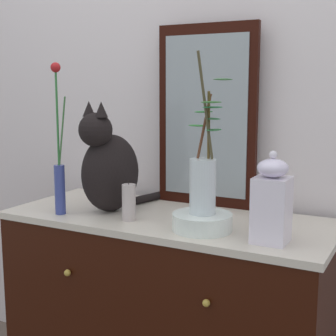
{
  "coord_description": "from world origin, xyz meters",
  "views": [
    {
      "loc": [
        0.83,
        -1.58,
        1.3
      ],
      "look_at": [
        0.0,
        0.0,
        1.0
      ],
      "focal_mm": 53.25,
      "sensor_mm": 36.0,
      "label": 1
    }
  ],
  "objects_px": {
    "cat_sitting": "(109,167)",
    "vase_slim_green": "(59,169)",
    "bowl_porcelain": "(202,222)",
    "jar_lidded_porcelain": "(272,202)",
    "mirror_leaning": "(206,116)",
    "vase_glass_clear": "(203,179)",
    "sideboard": "(168,320)",
    "candle_pillar": "(129,202)"
  },
  "relations": [
    {
      "from": "cat_sitting",
      "to": "vase_slim_green",
      "type": "relative_size",
      "value": 0.8
    },
    {
      "from": "bowl_porcelain",
      "to": "jar_lidded_porcelain",
      "type": "relative_size",
      "value": 0.7
    },
    {
      "from": "mirror_leaning",
      "to": "vase_slim_green",
      "type": "xyz_separation_m",
      "value": [
        -0.42,
        -0.39,
        -0.19
      ]
    },
    {
      "from": "cat_sitting",
      "to": "bowl_porcelain",
      "type": "distance_m",
      "value": 0.45
    },
    {
      "from": "mirror_leaning",
      "to": "cat_sitting",
      "type": "relative_size",
      "value": 1.59
    },
    {
      "from": "vase_slim_green",
      "to": "vase_glass_clear",
      "type": "relative_size",
      "value": 1.06
    },
    {
      "from": "bowl_porcelain",
      "to": "sideboard",
      "type": "bearing_deg",
      "value": 149.54
    },
    {
      "from": "vase_glass_clear",
      "to": "jar_lidded_porcelain",
      "type": "xyz_separation_m",
      "value": [
        0.24,
        -0.02,
        -0.05
      ]
    },
    {
      "from": "sideboard",
      "to": "candle_pillar",
      "type": "bearing_deg",
      "value": -128.72
    },
    {
      "from": "mirror_leaning",
      "to": "vase_glass_clear",
      "type": "height_order",
      "value": "mirror_leaning"
    },
    {
      "from": "vase_slim_green",
      "to": "mirror_leaning",
      "type": "bearing_deg",
      "value": 42.71
    },
    {
      "from": "vase_slim_green",
      "to": "jar_lidded_porcelain",
      "type": "height_order",
      "value": "vase_slim_green"
    },
    {
      "from": "sideboard",
      "to": "vase_glass_clear",
      "type": "bearing_deg",
      "value": -30.08
    },
    {
      "from": "vase_glass_clear",
      "to": "mirror_leaning",
      "type": "bearing_deg",
      "value": 112.12
    },
    {
      "from": "sideboard",
      "to": "candle_pillar",
      "type": "height_order",
      "value": "candle_pillar"
    },
    {
      "from": "sideboard",
      "to": "bowl_porcelain",
      "type": "distance_m",
      "value": 0.49
    },
    {
      "from": "mirror_leaning",
      "to": "sideboard",
      "type": "bearing_deg",
      "value": -102.46
    },
    {
      "from": "vase_slim_green",
      "to": "sideboard",
      "type": "bearing_deg",
      "value": 23.33
    },
    {
      "from": "mirror_leaning",
      "to": "vase_glass_clear",
      "type": "distance_m",
      "value": 0.41
    },
    {
      "from": "sideboard",
      "to": "cat_sitting",
      "type": "bearing_deg",
      "value": -170.55
    },
    {
      "from": "jar_lidded_porcelain",
      "to": "candle_pillar",
      "type": "distance_m",
      "value": 0.52
    },
    {
      "from": "mirror_leaning",
      "to": "vase_glass_clear",
      "type": "xyz_separation_m",
      "value": [
        0.14,
        -0.34,
        -0.18
      ]
    },
    {
      "from": "vase_glass_clear",
      "to": "jar_lidded_porcelain",
      "type": "distance_m",
      "value": 0.24
    },
    {
      "from": "vase_slim_green",
      "to": "jar_lidded_porcelain",
      "type": "relative_size",
      "value": 1.97
    },
    {
      "from": "mirror_leaning",
      "to": "jar_lidded_porcelain",
      "type": "xyz_separation_m",
      "value": [
        0.37,
        -0.36,
        -0.23
      ]
    },
    {
      "from": "mirror_leaning",
      "to": "jar_lidded_porcelain",
      "type": "distance_m",
      "value": 0.57
    },
    {
      "from": "sideboard",
      "to": "bowl_porcelain",
      "type": "relative_size",
      "value": 6.07
    },
    {
      "from": "vase_glass_clear",
      "to": "sideboard",
      "type": "bearing_deg",
      "value": 149.92
    },
    {
      "from": "sideboard",
      "to": "cat_sitting",
      "type": "height_order",
      "value": "cat_sitting"
    },
    {
      "from": "cat_sitting",
      "to": "candle_pillar",
      "type": "relative_size",
      "value": 3.14
    },
    {
      "from": "vase_slim_green",
      "to": "vase_glass_clear",
      "type": "bearing_deg",
      "value": 5.22
    },
    {
      "from": "vase_slim_green",
      "to": "bowl_porcelain",
      "type": "bearing_deg",
      "value": 5.17
    },
    {
      "from": "cat_sitting",
      "to": "candle_pillar",
      "type": "distance_m",
      "value": 0.19
    },
    {
      "from": "sideboard",
      "to": "bowl_porcelain",
      "type": "height_order",
      "value": "bowl_porcelain"
    },
    {
      "from": "sideboard",
      "to": "vase_slim_green",
      "type": "distance_m",
      "value": 0.71
    },
    {
      "from": "sideboard",
      "to": "mirror_leaning",
      "type": "bearing_deg",
      "value": 77.54
    },
    {
      "from": "jar_lidded_porcelain",
      "to": "candle_pillar",
      "type": "bearing_deg",
      "value": 178.83
    },
    {
      "from": "mirror_leaning",
      "to": "vase_slim_green",
      "type": "height_order",
      "value": "mirror_leaning"
    },
    {
      "from": "candle_pillar",
      "to": "mirror_leaning",
      "type": "bearing_deg",
      "value": 67.28
    },
    {
      "from": "sideboard",
      "to": "jar_lidded_porcelain",
      "type": "height_order",
      "value": "jar_lidded_porcelain"
    },
    {
      "from": "vase_glass_clear",
      "to": "bowl_porcelain",
      "type": "bearing_deg",
      "value": -160.63
    },
    {
      "from": "cat_sitting",
      "to": "bowl_porcelain",
      "type": "bearing_deg",
      "value": -9.59
    }
  ]
}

